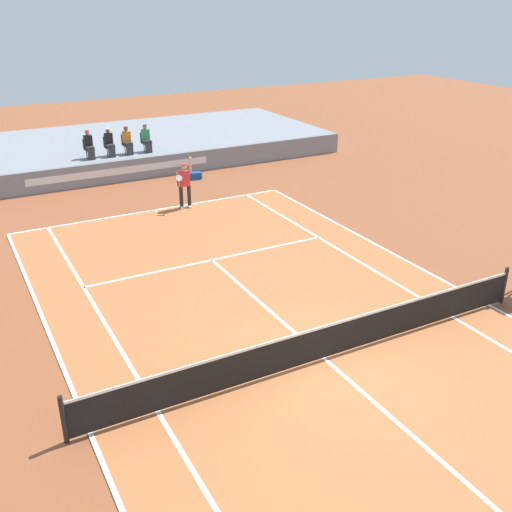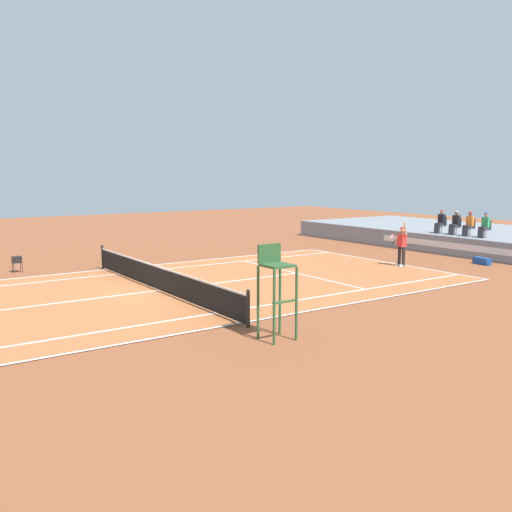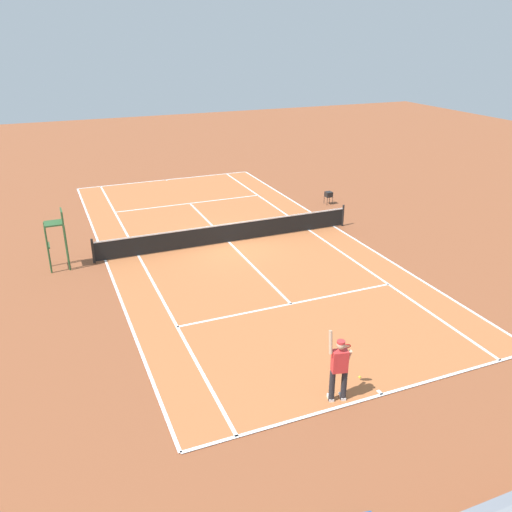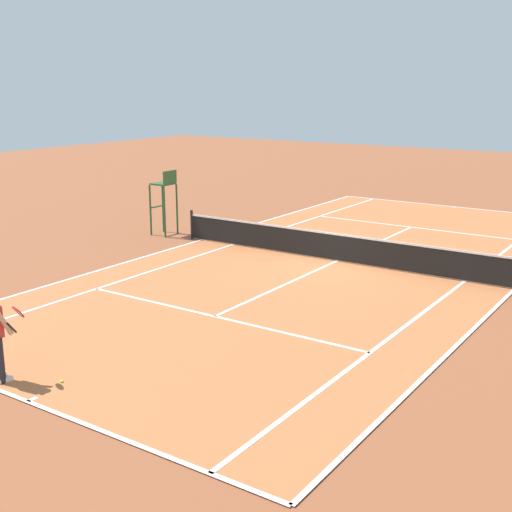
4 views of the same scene
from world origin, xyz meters
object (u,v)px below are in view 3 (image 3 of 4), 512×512
at_px(ball_hopper, 329,194).
at_px(tennis_player, 339,368).
at_px(tennis_ball, 360,377).
at_px(umpire_chair, 57,232).

bearing_deg(ball_hopper, tennis_player, 61.09).
height_order(tennis_ball, umpire_chair, umpire_chair).
distance_m(tennis_ball, ball_hopper, 16.12).
xyz_separation_m(tennis_ball, umpire_chair, (7.08, -11.01, 1.52)).
relative_size(tennis_player, umpire_chair, 0.85).
bearing_deg(tennis_player, umpire_chair, -62.61).
relative_size(tennis_ball, ball_hopper, 0.10).
bearing_deg(tennis_player, tennis_ball, -151.30).
bearing_deg(tennis_ball, ball_hopper, -116.59).
height_order(tennis_player, tennis_ball, tennis_player).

